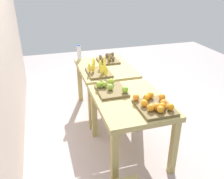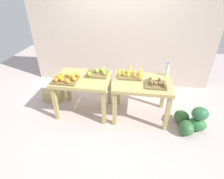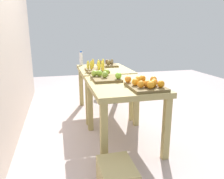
# 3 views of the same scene
# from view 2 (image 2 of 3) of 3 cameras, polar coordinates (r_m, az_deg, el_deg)

# --- Properties ---
(ground_plane) EXTENTS (8.00, 8.00, 0.00)m
(ground_plane) POSITION_cam_2_polar(r_m,az_deg,el_deg) (3.75, -0.05, -7.19)
(ground_plane) COLOR #BEABA9
(back_wall) EXTENTS (4.40, 0.12, 3.00)m
(back_wall) POSITION_cam_2_polar(r_m,az_deg,el_deg) (4.37, 2.67, 20.15)
(back_wall) COLOR beige
(back_wall) RESTS_ON ground_plane
(display_table_left) EXTENTS (1.04, 0.80, 0.76)m
(display_table_left) POSITION_cam_2_polar(r_m,az_deg,el_deg) (3.51, -9.16, 2.11)
(display_table_left) COLOR tan
(display_table_left) RESTS_ON ground_plane
(display_table_right) EXTENTS (1.04, 0.80, 0.76)m
(display_table_right) POSITION_cam_2_polar(r_m,az_deg,el_deg) (3.37, 9.42, 0.78)
(display_table_right) COLOR tan
(display_table_right) RESTS_ON ground_plane
(orange_bin) EXTENTS (0.45, 0.37, 0.11)m
(orange_bin) POSITION_cam_2_polar(r_m,az_deg,el_deg) (3.38, -14.43, 3.32)
(orange_bin) COLOR brown
(orange_bin) RESTS_ON display_table_left
(apple_bin) EXTENTS (0.40, 0.36, 0.11)m
(apple_bin) POSITION_cam_2_polar(r_m,az_deg,el_deg) (3.51, -4.43, 5.22)
(apple_bin) COLOR brown
(apple_bin) RESTS_ON display_table_left
(banana_crate) EXTENTS (0.45, 0.32, 0.17)m
(banana_crate) POSITION_cam_2_polar(r_m,az_deg,el_deg) (3.43, 5.77, 4.67)
(banana_crate) COLOR brown
(banana_crate) RESTS_ON display_table_right
(kiwi_bin) EXTENTS (0.37, 0.32, 0.10)m
(kiwi_bin) POSITION_cam_2_polar(r_m,az_deg,el_deg) (3.21, 13.77, 1.70)
(kiwi_bin) COLOR brown
(kiwi_bin) RESTS_ON display_table_right
(water_bottle) EXTENTS (0.06, 0.06, 0.25)m
(water_bottle) POSITION_cam_2_polar(r_m,az_deg,el_deg) (3.59, 17.02, 5.99)
(water_bottle) COLOR silver
(water_bottle) RESTS_ON display_table_right
(watermelon_pile) EXTENTS (0.61, 0.64, 0.48)m
(watermelon_pile) POSITION_cam_2_polar(r_m,az_deg,el_deg) (3.57, 23.58, -9.11)
(watermelon_pile) COLOR #2F6C36
(watermelon_pile) RESTS_ON ground_plane
(cardboard_produce_box) EXTENTS (0.40, 0.30, 0.24)m
(cardboard_produce_box) POSITION_cam_2_polar(r_m,az_deg,el_deg) (4.29, -17.81, -1.49)
(cardboard_produce_box) COLOR tan
(cardboard_produce_box) RESTS_ON ground_plane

